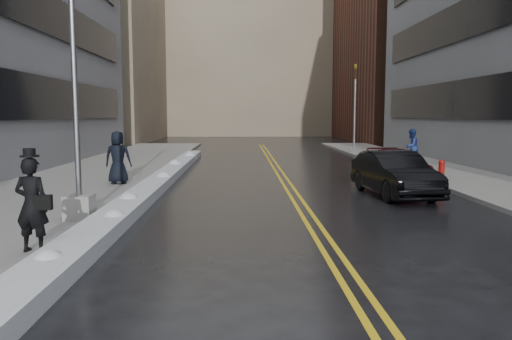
{
  "coord_description": "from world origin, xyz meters",
  "views": [
    {
      "loc": [
        0.73,
        -10.29,
        2.72
      ],
      "look_at": [
        1.09,
        2.49,
        1.3
      ],
      "focal_mm": 35.0,
      "sensor_mm": 36.0,
      "label": 1
    }
  ],
  "objects": [
    {
      "name": "building_far",
      "position": [
        2.0,
        60.0,
        11.0
      ],
      "size": [
        36.0,
        16.0,
        22.0
      ],
      "primitive_type": "cube",
      "color": "gray",
      "rests_on": "ground"
    },
    {
      "name": "car_black",
      "position": [
        5.82,
        6.11,
        0.75
      ],
      "size": [
        2.03,
        4.68,
        1.5
      ],
      "primitive_type": "imported",
      "rotation": [
        0.0,
        0.0,
        0.1
      ],
      "color": "black",
      "rests_on": "ground"
    },
    {
      "name": "car_maroon",
      "position": [
        7.5,
        10.97,
        0.61
      ],
      "size": [
        2.04,
        4.34,
        1.22
      ],
      "primitive_type": "imported",
      "rotation": [
        0.0,
        0.0,
        0.08
      ],
      "color": "#410A16",
      "rests_on": "ground"
    },
    {
      "name": "building_east_far",
      "position": [
        19.0,
        42.0,
        14.0
      ],
      "size": [
        14.0,
        20.0,
        28.0
      ],
      "primitive_type": "cube",
      "color": "#562D21",
      "rests_on": "ground"
    },
    {
      "name": "sidewalk_east",
      "position": [
        10.0,
        10.0,
        0.07
      ],
      "size": [
        4.0,
        50.0,
        0.15
      ],
      "primitive_type": "cube",
      "color": "gray",
      "rests_on": "ground"
    },
    {
      "name": "traffic_signal",
      "position": [
        8.5,
        24.0,
        3.4
      ],
      "size": [
        0.16,
        0.2,
        6.0
      ],
      "color": "gray",
      "rests_on": "sidewalk_east"
    },
    {
      "name": "ground",
      "position": [
        0.0,
        0.0,
        0.0
      ],
      "size": [
        160.0,
        160.0,
        0.0
      ],
      "primitive_type": "plane",
      "color": "black",
      "rests_on": "ground"
    },
    {
      "name": "lane_line_right",
      "position": [
        2.65,
        10.0,
        0.0
      ],
      "size": [
        0.12,
        50.0,
        0.01
      ],
      "primitive_type": "cube",
      "color": "gold",
      "rests_on": "ground"
    },
    {
      "name": "pedestrian_fedora",
      "position": [
        -3.2,
        -0.99,
        1.05
      ],
      "size": [
        0.71,
        0.52,
        1.79
      ],
      "primitive_type": "imported",
      "rotation": [
        0.0,
        0.0,
        3.0
      ],
      "color": "black",
      "rests_on": "sidewalk_west"
    },
    {
      "name": "lamppost",
      "position": [
        -3.3,
        2.0,
        2.53
      ],
      "size": [
        0.65,
        0.65,
        7.62
      ],
      "color": "gray",
      "rests_on": "sidewalk_west"
    },
    {
      "name": "lane_line_left",
      "position": [
        2.35,
        10.0,
        0.0
      ],
      "size": [
        0.12,
        50.0,
        0.01
      ],
      "primitive_type": "cube",
      "color": "gold",
      "rests_on": "ground"
    },
    {
      "name": "pedestrian_east",
      "position": [
        9.57,
        15.41,
        1.07
      ],
      "size": [
        1.13,
        1.1,
        1.84
      ],
      "primitive_type": "imported",
      "rotation": [
        0.0,
        0.0,
        3.81
      ],
      "color": "navy",
      "rests_on": "sidewalk_east"
    },
    {
      "name": "pedestrian_c",
      "position": [
        -3.89,
        8.35,
        1.14
      ],
      "size": [
        0.98,
        0.66,
        1.97
      ],
      "primitive_type": "imported",
      "rotation": [
        0.0,
        0.0,
        3.17
      ],
      "color": "black",
      "rests_on": "sidewalk_west"
    },
    {
      "name": "snow_ridge",
      "position": [
        -2.45,
        8.0,
        0.17
      ],
      "size": [
        0.9,
        30.0,
        0.34
      ],
      "primitive_type": "cube",
      "color": "silver",
      "rests_on": "ground"
    },
    {
      "name": "building_west_far",
      "position": [
        -15.5,
        44.0,
        9.0
      ],
      "size": [
        14.0,
        22.0,
        18.0
      ],
      "primitive_type": "cube",
      "color": "gray",
      "rests_on": "ground"
    },
    {
      "name": "fire_hydrant",
      "position": [
        9.0,
        10.0,
        0.55
      ],
      "size": [
        0.26,
        0.26,
        0.73
      ],
      "color": "maroon",
      "rests_on": "sidewalk_east"
    },
    {
      "name": "sidewalk_west",
      "position": [
        -5.75,
        10.0,
        0.07
      ],
      "size": [
        5.5,
        50.0,
        0.15
      ],
      "primitive_type": "cube",
      "color": "gray",
      "rests_on": "ground"
    }
  ]
}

